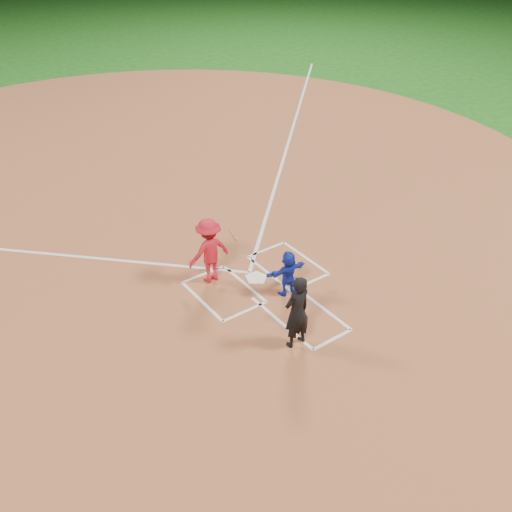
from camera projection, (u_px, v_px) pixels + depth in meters
ground at (256, 279)px, 14.15m from camera, size 120.00×120.00×0.00m
home_plate_dirt at (147, 190)px, 18.21m from camera, size 28.00×28.00×0.01m
home_plate at (256, 278)px, 14.14m from camera, size 0.60×0.60×0.02m
catcher at (288, 273)px, 13.33m from camera, size 1.09×0.41×1.15m
umpire at (297, 312)px, 11.67m from camera, size 0.63×0.42×1.72m
chalk_markings at (157, 198)px, 17.73m from camera, size 28.35×17.32×0.01m
batter_at_plate at (209, 251)px, 13.65m from camera, size 1.34×0.86×1.68m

